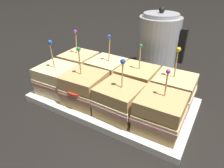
% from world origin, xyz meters
% --- Properties ---
extents(ground_plane, '(6.00, 6.00, 0.00)m').
position_xyz_m(ground_plane, '(0.00, 0.00, 0.00)').
color(ground_plane, black).
extents(serving_platter, '(0.45, 0.24, 0.02)m').
position_xyz_m(serving_platter, '(0.00, 0.00, 0.01)').
color(serving_platter, white).
rests_on(serving_platter, ground_plane).
extents(sandwich_front_far_left, '(0.11, 0.11, 0.16)m').
position_xyz_m(sandwich_front_far_left, '(-0.16, -0.05, 0.06)').
color(sandwich_front_far_left, beige).
rests_on(sandwich_front_far_left, serving_platter).
extents(sandwich_front_center_left, '(0.11, 0.11, 0.16)m').
position_xyz_m(sandwich_front_center_left, '(-0.05, -0.05, 0.06)').
color(sandwich_front_center_left, tan).
rests_on(sandwich_front_center_left, serving_platter).
extents(sandwich_front_center_right, '(0.11, 0.11, 0.15)m').
position_xyz_m(sandwich_front_center_right, '(0.05, -0.05, 0.06)').
color(sandwich_front_center_right, tan).
rests_on(sandwich_front_center_right, serving_platter).
extents(sandwich_front_far_right, '(0.10, 0.10, 0.15)m').
position_xyz_m(sandwich_front_far_right, '(0.16, -0.05, 0.06)').
color(sandwich_front_far_right, tan).
rests_on(sandwich_front_far_right, serving_platter).
extents(sandwich_back_far_left, '(0.10, 0.10, 0.16)m').
position_xyz_m(sandwich_back_far_left, '(-0.16, 0.05, 0.06)').
color(sandwich_back_far_left, '#DBB77A').
rests_on(sandwich_back_far_left, serving_platter).
extents(sandwich_back_center_left, '(0.11, 0.11, 0.16)m').
position_xyz_m(sandwich_back_center_left, '(-0.05, 0.05, 0.06)').
color(sandwich_back_center_left, beige).
rests_on(sandwich_back_center_left, serving_platter).
extents(sandwich_back_center_right, '(0.10, 0.10, 0.15)m').
position_xyz_m(sandwich_back_center_right, '(0.05, 0.05, 0.06)').
color(sandwich_back_center_right, tan).
rests_on(sandwich_back_center_right, serving_platter).
extents(sandwich_back_far_right, '(0.10, 0.10, 0.16)m').
position_xyz_m(sandwich_back_far_right, '(0.16, 0.05, 0.06)').
color(sandwich_back_far_right, '#DBB77A').
rests_on(sandwich_back_far_right, serving_platter).
extents(kettle_steel, '(0.17, 0.15, 0.23)m').
position_xyz_m(kettle_steel, '(0.03, 0.28, 0.10)').
color(kettle_steel, '#B7BABF').
rests_on(kettle_steel, ground_plane).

